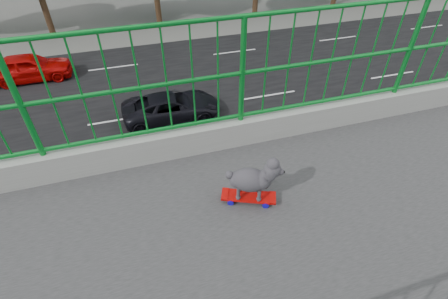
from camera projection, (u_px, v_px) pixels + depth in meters
name	position (u px, v px, depth m)	size (l,w,h in m)	color
road	(120.00, 120.00, 16.36)	(18.00, 90.00, 0.02)	black
railing	(26.00, 295.00, 2.20)	(3.00, 24.00, 1.42)	gray
skateboard	(248.00, 197.00, 3.09)	(0.33, 0.52, 0.07)	red
poodle	(253.00, 178.00, 2.93)	(0.33, 0.48, 0.43)	#2B282D
car_2	(172.00, 107.00, 16.08)	(2.16, 4.68, 1.30)	black
car_4	(29.00, 67.00, 19.09)	(1.83, 4.54, 1.55)	#C30907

